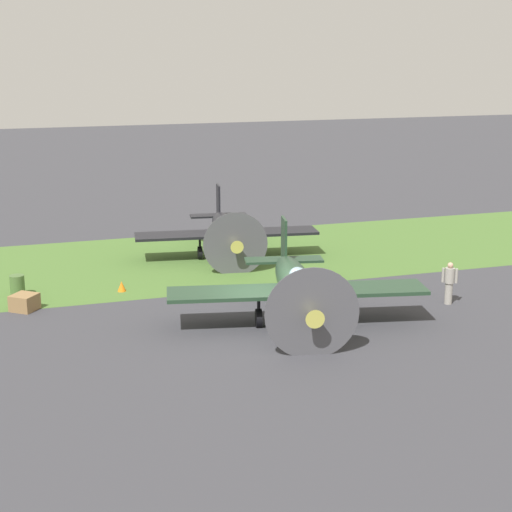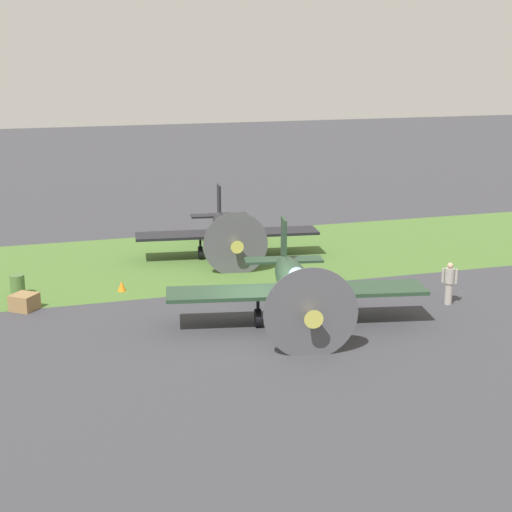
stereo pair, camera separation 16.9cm
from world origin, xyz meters
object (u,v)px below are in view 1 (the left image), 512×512
(fuel_drum, at_px, (17,286))
(supply_crate, at_px, (25,302))
(airplane_lead, at_px, (296,285))
(runway_marker_cone, at_px, (122,286))
(airplane_wingman, at_px, (226,230))
(ground_crew_chief, at_px, (449,282))

(fuel_drum, xyz_separation_m, supply_crate, (-0.22, 1.96, -0.13))
(fuel_drum, relative_size, supply_crate, 1.00)
(airplane_lead, bearing_deg, supply_crate, -13.82)
(supply_crate, distance_m, runway_marker_cone, 4.23)
(fuel_drum, relative_size, runway_marker_cone, 2.05)
(airplane_lead, xyz_separation_m, supply_crate, (9.72, -4.52, -1.13))
(supply_crate, bearing_deg, fuel_drum, -83.57)
(airplane_wingman, bearing_deg, runway_marker_cone, 44.07)
(airplane_wingman, relative_size, fuel_drum, 10.08)
(airplane_lead, height_order, runway_marker_cone, airplane_lead)
(ground_crew_chief, relative_size, supply_crate, 1.92)
(supply_crate, xyz_separation_m, runway_marker_cone, (-4.00, -1.35, -0.10))
(airplane_wingman, relative_size, runway_marker_cone, 20.61)
(airplane_lead, bearing_deg, fuel_drum, -21.99)
(ground_crew_chief, height_order, runway_marker_cone, ground_crew_chief)
(supply_crate, height_order, runway_marker_cone, supply_crate)
(fuel_drum, height_order, runway_marker_cone, fuel_drum)
(supply_crate, bearing_deg, ground_crew_chief, 165.30)
(airplane_wingman, height_order, runway_marker_cone, airplane_wingman)
(airplane_wingman, distance_m, fuel_drum, 10.71)
(airplane_wingman, bearing_deg, supply_crate, 37.47)
(airplane_lead, xyz_separation_m, runway_marker_cone, (5.72, -5.87, -1.23))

